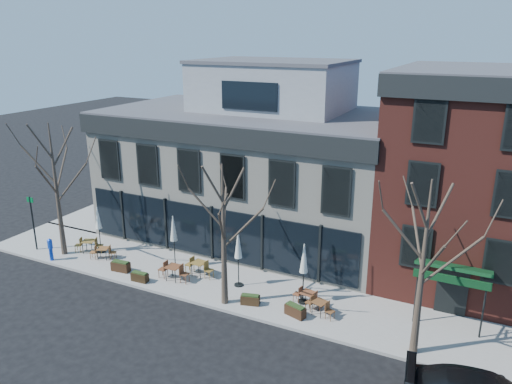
% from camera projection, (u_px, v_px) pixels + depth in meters
% --- Properties ---
extents(ground, '(120.00, 120.00, 0.00)m').
position_uv_depth(ground, '(214.00, 262.00, 29.18)').
color(ground, black).
rests_on(ground, ground).
extents(sidewalk_front, '(33.50, 4.70, 0.15)m').
position_uv_depth(sidewalk_front, '(246.00, 289.00, 25.95)').
color(sidewalk_front, gray).
rests_on(sidewalk_front, ground).
extents(sidewalk_side, '(4.50, 12.00, 0.15)m').
position_uv_depth(sidewalk_side, '(130.00, 203.00, 39.03)').
color(sidewalk_side, gray).
rests_on(sidewalk_side, ground).
extents(corner_building, '(18.39, 10.39, 11.10)m').
position_uv_depth(corner_building, '(253.00, 165.00, 32.04)').
color(corner_building, beige).
rests_on(corner_building, ground).
extents(red_brick_building, '(8.20, 11.78, 11.18)m').
position_uv_depth(red_brick_building, '(472.00, 176.00, 26.23)').
color(red_brick_building, maroon).
rests_on(red_brick_building, ground).
extents(tree_corner, '(3.93, 3.98, 7.92)m').
position_uv_depth(tree_corner, '(57.00, 189.00, 28.74)').
color(tree_corner, '#382B21').
rests_on(tree_corner, sidewalk_front).
extents(tree_mid, '(3.50, 3.55, 7.04)m').
position_uv_depth(tree_mid, '(224.00, 234.00, 23.42)').
color(tree_mid, '#382B21').
rests_on(tree_mid, sidewalk_front).
extents(tree_right, '(3.72, 3.77, 7.48)m').
position_uv_depth(tree_right, '(423.00, 268.00, 19.55)').
color(tree_right, '#382B21').
rests_on(tree_right, sidewalk_front).
extents(sign_pole, '(0.50, 0.10, 3.40)m').
position_uv_depth(sign_pole, '(33.00, 220.00, 30.00)').
color(sign_pole, black).
rests_on(sign_pole, sidewalk_front).
extents(call_box, '(0.28, 0.28, 1.39)m').
position_uv_depth(call_box, '(50.00, 249.00, 28.90)').
color(call_box, '#0E37B6').
rests_on(call_box, sidewalk_front).
extents(cafe_set_0, '(1.75, 1.07, 0.91)m').
position_uv_depth(cafe_set_0, '(89.00, 245.00, 30.05)').
color(cafe_set_0, brown).
rests_on(cafe_set_0, sidewalk_front).
extents(cafe_set_1, '(1.56, 1.00, 0.82)m').
position_uv_depth(cafe_set_1, '(103.00, 252.00, 29.19)').
color(cafe_set_1, brown).
rests_on(cafe_set_1, sidewalk_front).
extents(cafe_set_2, '(1.85, 0.75, 0.97)m').
position_uv_depth(cafe_set_2, '(174.00, 271.00, 26.65)').
color(cafe_set_2, brown).
rests_on(cafe_set_2, sidewalk_front).
extents(cafe_set_3, '(1.83, 0.79, 0.95)m').
position_uv_depth(cafe_set_3, '(199.00, 267.00, 27.17)').
color(cafe_set_3, brown).
rests_on(cafe_set_3, sidewalk_front).
extents(cafe_set_4, '(1.61, 0.72, 0.83)m').
position_uv_depth(cafe_set_4, '(308.00, 297.00, 24.20)').
color(cafe_set_4, brown).
rests_on(cafe_set_4, sidewalk_front).
extents(cafe_set_5, '(1.61, 0.86, 0.83)m').
position_uv_depth(cafe_set_5, '(320.00, 306.00, 23.37)').
color(cafe_set_5, brown).
rests_on(cafe_set_5, sidewalk_front).
extents(umbrella_0, '(0.47, 0.47, 2.91)m').
position_uv_depth(umbrella_0, '(98.00, 220.00, 29.58)').
color(umbrella_0, black).
rests_on(umbrella_0, sidewalk_front).
extents(umbrella_1, '(0.49, 0.49, 3.09)m').
position_uv_depth(umbrella_1, '(173.00, 231.00, 27.61)').
color(umbrella_1, black).
rests_on(umbrella_1, sidewalk_front).
extents(umbrella_3, '(0.49, 0.49, 3.04)m').
position_uv_depth(umbrella_3, '(238.00, 248.00, 25.55)').
color(umbrella_3, black).
rests_on(umbrella_3, sidewalk_front).
extents(umbrella_4, '(0.50, 0.50, 3.11)m').
position_uv_depth(umbrella_4, '(304.00, 262.00, 23.89)').
color(umbrella_4, black).
rests_on(umbrella_4, sidewalk_front).
extents(planter_0, '(1.09, 0.52, 0.59)m').
position_uv_depth(planter_0, '(121.00, 266.00, 27.70)').
color(planter_0, black).
rests_on(planter_0, sidewalk_front).
extents(planter_1, '(0.95, 0.42, 0.52)m').
position_uv_depth(planter_1, '(140.00, 277.00, 26.56)').
color(planter_1, black).
rests_on(planter_1, sidewalk_front).
extents(planter_2, '(0.99, 0.60, 0.52)m').
position_uv_depth(planter_2, '(250.00, 300.00, 24.30)').
color(planter_2, '#312010').
rests_on(planter_2, sidewalk_front).
extents(planter_3, '(1.09, 0.68, 0.57)m').
position_uv_depth(planter_3, '(295.00, 310.00, 23.29)').
color(planter_3, black).
rests_on(planter_3, sidewalk_front).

